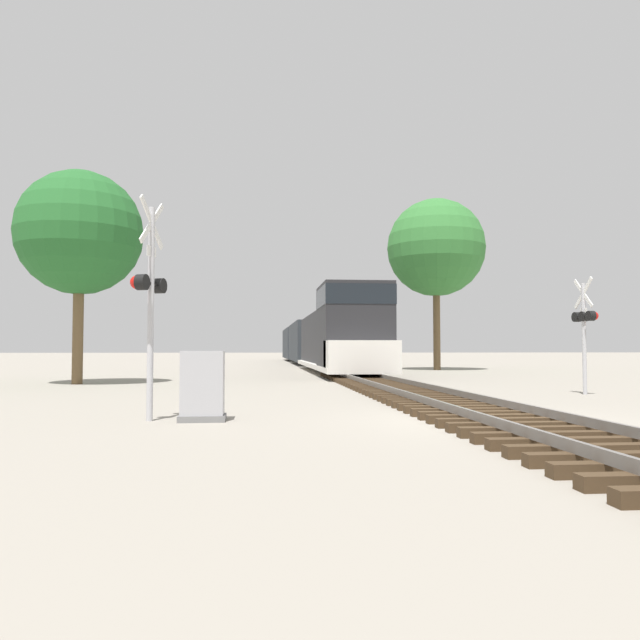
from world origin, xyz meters
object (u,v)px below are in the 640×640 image
object	(u,v)px
crossing_signal_far	(585,322)
tree_mid_background	(436,248)
freight_train	(313,342)
relay_cabinet	(203,387)
crossing_signal_near	(150,292)
tree_far_right	(80,233)

from	to	relation	value
crossing_signal_far	tree_mid_background	bearing A→B (deg)	-9.21
freight_train	relay_cabinet	world-z (taller)	freight_train
freight_train	crossing_signal_near	distance (m)	38.91
freight_train	relay_cabinet	size ratio (longest dim) A/B	39.54
crossing_signal_near	tree_far_right	size ratio (longest dim) A/B	0.51
relay_cabinet	tree_far_right	bearing A→B (deg)	114.71
relay_cabinet	tree_mid_background	xyz separation A→B (m)	(12.37, 26.90, 7.19)
freight_train	relay_cabinet	distance (m)	38.89
tree_far_right	tree_mid_background	bearing A→B (deg)	37.51
crossing_signal_far	relay_cabinet	world-z (taller)	crossing_signal_far
relay_cabinet	crossing_signal_far	bearing A→B (deg)	28.09
freight_train	tree_far_right	world-z (taller)	tree_far_right
crossing_signal_near	crossing_signal_far	size ratio (longest dim) A/B	1.22
crossing_signal_near	relay_cabinet	bearing A→B (deg)	101.43
crossing_signal_near	crossing_signal_far	bearing A→B (deg)	133.60
tree_far_right	crossing_signal_near	bearing A→B (deg)	-68.99
tree_far_right	tree_mid_background	distance (m)	23.14
crossing_signal_near	relay_cabinet	size ratio (longest dim) A/B	3.21
freight_train	tree_far_right	bearing A→B (deg)	-113.85
freight_train	crossing_signal_near	bearing A→B (deg)	-99.52
tree_far_right	tree_mid_background	world-z (taller)	tree_mid_background
crossing_signal_near	tree_far_right	distance (m)	14.07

